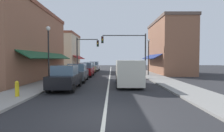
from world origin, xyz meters
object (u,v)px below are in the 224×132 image
parked_car_far_left (90,68)px  traffic_signal_left_corner (85,50)px  parked_car_nearest_left (66,77)px  parked_car_distant_left (95,66)px  van_in_lane (129,72)px  street_lamp_right_mid (149,51)px  parked_car_second_left (78,73)px  fire_hydrant (18,89)px  traffic_signal_mast_arm (130,46)px  street_lamp_left_near (49,46)px  parked_car_third_left (87,70)px

parked_car_far_left → traffic_signal_left_corner: bearing=-108.7°
parked_car_nearest_left → parked_car_distant_left: size_ratio=1.00×
van_in_lane → street_lamp_right_mid: 9.38m
parked_car_second_left → fire_hydrant: (-1.94, -7.32, -0.33)m
van_in_lane → fire_hydrant: (-6.68, -4.73, -0.60)m
parked_car_far_left → van_in_lane: van_in_lane is taller
parked_car_far_left → van_in_lane: 13.21m
parked_car_second_left → street_lamp_right_mid: size_ratio=0.85×
traffic_signal_mast_arm → street_lamp_right_mid: traffic_signal_mast_arm is taller
van_in_lane → street_lamp_left_near: bearing=177.3°
parked_car_nearest_left → traffic_signal_left_corner: (-0.62, 12.74, 2.66)m
traffic_signal_left_corner → fire_hydrant: traffic_signal_left_corner is taller
parked_car_nearest_left → traffic_signal_left_corner: bearing=91.6°
parked_car_distant_left → traffic_signal_mast_arm: traffic_signal_mast_arm is taller
parked_car_distant_left → street_lamp_right_mid: street_lamp_right_mid is taller
parked_car_nearest_left → traffic_signal_mast_arm: (5.75, 10.88, 3.05)m
parked_car_nearest_left → street_lamp_right_mid: size_ratio=0.85×
traffic_signal_left_corner → street_lamp_left_near: size_ratio=1.07×
parked_car_nearest_left → street_lamp_left_near: street_lamp_left_near is taller
parked_car_far_left → parked_car_distant_left: (0.15, 5.85, 0.00)m
van_in_lane → fire_hydrant: 8.21m
parked_car_third_left → street_lamp_left_near: 8.03m
parked_car_third_left → fire_hydrant: (-2.01, -12.45, -0.33)m
traffic_signal_mast_arm → traffic_signal_left_corner: bearing=163.8°
parked_car_nearest_left → street_lamp_left_near: bearing=130.9°
parked_car_nearest_left → parked_car_distant_left: bearing=88.8°
street_lamp_left_near → fire_hydrant: size_ratio=5.74×
parked_car_third_left → fire_hydrant: parked_car_third_left is taller
traffic_signal_left_corner → street_lamp_left_near: traffic_signal_left_corner is taller
parked_car_second_left → parked_car_far_left: same height
fire_hydrant → parked_car_distant_left: bearing=85.0°
street_lamp_left_near → street_lamp_right_mid: 13.02m
parked_car_far_left → street_lamp_left_near: bearing=-98.4°
parked_car_far_left → street_lamp_right_mid: 9.44m
parked_car_second_left → fire_hydrant: bearing=-106.5°
street_lamp_left_near → traffic_signal_left_corner: bearing=82.3°
parked_car_third_left → traffic_signal_left_corner: (-0.67, 3.14, 2.66)m
parked_car_third_left → parked_car_distant_left: 10.42m
parked_car_far_left → street_lamp_left_near: street_lamp_left_near is taller
parked_car_second_left → parked_car_far_left: size_ratio=1.01×
parked_car_nearest_left → parked_car_second_left: size_ratio=1.00×
parked_car_nearest_left → parked_car_far_left: (-0.12, 14.17, 0.00)m
parked_car_nearest_left → parked_car_third_left: size_ratio=1.01×
parked_car_third_left → van_in_lane: (4.67, -7.72, 0.27)m
parked_car_distant_left → traffic_signal_left_corner: bearing=-94.2°
parked_car_second_left → parked_car_far_left: (-0.10, 9.70, 0.00)m
parked_car_nearest_left → fire_hydrant: parked_car_nearest_left is taller
parked_car_second_left → parked_car_distant_left: 15.55m
parked_car_distant_left → fire_hydrant: size_ratio=4.75×
traffic_signal_mast_arm → street_lamp_left_near: 11.64m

